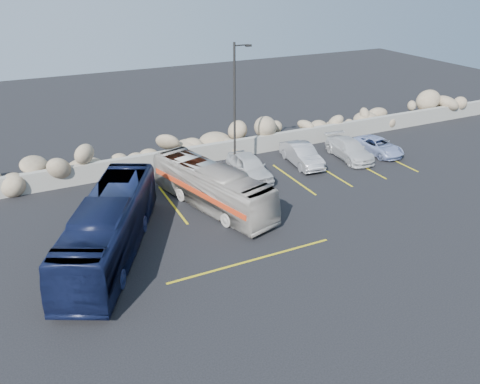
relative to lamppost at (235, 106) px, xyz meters
name	(u,v)px	position (x,y,z in m)	size (l,w,h in m)	color
ground	(274,257)	(-2.56, -9.50, -4.30)	(90.00, 90.00, 0.00)	black
seawall	(184,157)	(-2.56, 2.50, -3.70)	(60.00, 0.40, 1.20)	gray
riprap_pile	(178,141)	(-2.56, 3.70, -3.00)	(54.00, 2.80, 2.60)	#9E8667
parking_lines	(296,190)	(2.09, -3.93, -4.29)	(18.16, 9.36, 0.01)	gold
lamppost	(235,106)	(0.00, 0.00, 0.00)	(1.14, 0.18, 8.00)	#2F2D2A
vintage_bus	(212,187)	(-3.15, -3.67, -3.11)	(1.99, 8.48, 2.36)	#B8B1A6
tour_coach	(110,227)	(-9.02, -5.97, -2.92)	(2.31, 9.86, 2.75)	#101737
car_a	(249,167)	(0.42, -1.08, -3.57)	(1.71, 4.24, 1.44)	silver
car_b	(302,155)	(4.49, -0.66, -3.62)	(1.44, 4.12, 1.36)	#A09FA4
car_c	(349,149)	(8.03, -1.11, -3.66)	(1.78, 4.38, 1.27)	silver
car_d	(378,146)	(10.40, -1.27, -3.75)	(1.80, 3.90, 1.08)	#95A5D4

